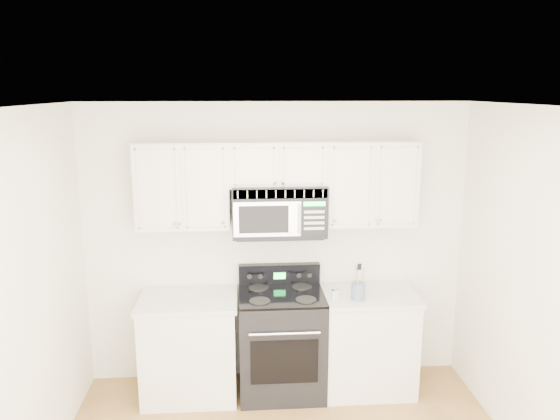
{
  "coord_description": "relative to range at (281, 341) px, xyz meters",
  "views": [
    {
      "loc": [
        -0.32,
        -3.1,
        2.71
      ],
      "look_at": [
        0.0,
        1.3,
        1.72
      ],
      "focal_mm": 35.0,
      "sensor_mm": 36.0,
      "label": 1
    }
  ],
  "objects": [
    {
      "name": "range",
      "position": [
        0.0,
        0.0,
        0.0
      ],
      "size": [
        0.75,
        0.69,
        1.12
      ],
      "color": "black",
      "rests_on": "ground"
    },
    {
      "name": "utensil_crock",
      "position": [
        0.66,
        -0.14,
        0.52
      ],
      "size": [
        0.12,
        0.12,
        0.32
      ],
      "color": "slate",
      "rests_on": "base_cabinet_right"
    },
    {
      "name": "base_cabinet_left",
      "position": [
        -0.82,
        0.01,
        -0.06
      ],
      "size": [
        0.86,
        0.65,
        0.92
      ],
      "color": "beige",
      "rests_on": "ground"
    },
    {
      "name": "microwave",
      "position": [
        -0.02,
        0.11,
        1.19
      ],
      "size": [
        0.81,
        0.46,
        0.45
      ],
      "color": "black",
      "rests_on": "ground"
    },
    {
      "name": "room",
      "position": [
        -0.02,
        -1.43,
        0.82
      ],
      "size": [
        3.51,
        3.51,
        2.61
      ],
      "color": "#A2803C",
      "rests_on": "ground"
    },
    {
      "name": "base_cabinet_right",
      "position": [
        0.78,
        0.01,
        -0.06
      ],
      "size": [
        0.86,
        0.65,
        0.92
      ],
      "color": "beige",
      "rests_on": "ground"
    },
    {
      "name": "upper_cabinets",
      "position": [
        -0.02,
        0.15,
        1.45
      ],
      "size": [
        2.44,
        0.37,
        0.75
      ],
      "color": "beige",
      "rests_on": "ground"
    },
    {
      "name": "shaker_salt",
      "position": [
        0.48,
        -0.11,
        0.49
      ],
      "size": [
        0.04,
        0.04,
        0.1
      ],
      "color": "silver",
      "rests_on": "base_cabinet_right"
    },
    {
      "name": "shaker_pepper",
      "position": [
        0.45,
        -0.13,
        0.49
      ],
      "size": [
        0.04,
        0.04,
        0.1
      ],
      "color": "silver",
      "rests_on": "base_cabinet_right"
    }
  ]
}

